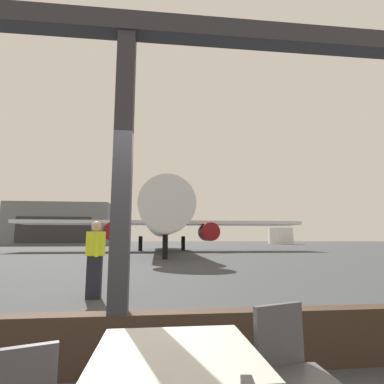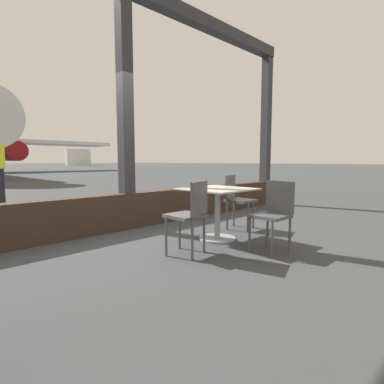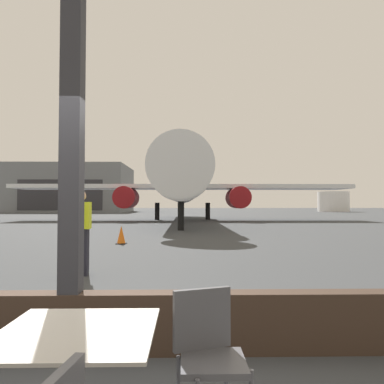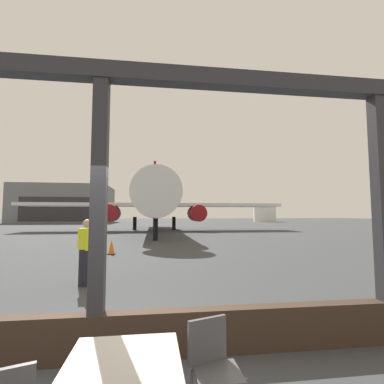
# 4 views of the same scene
# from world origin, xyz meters

# --- Properties ---
(window_frame) EXTENTS (8.56, 0.24, 3.95)m
(window_frame) POSITION_xyz_m (0.00, 0.00, 1.43)
(window_frame) COLOR #38281E
(window_frame) RESTS_ON ground
(dining_table) EXTENTS (0.88, 0.88, 0.73)m
(dining_table) POSITION_xyz_m (0.50, -1.53, 0.46)
(dining_table) COLOR #ADA89E
(dining_table) RESTS_ON ground
(cafe_chair_window_left) EXTENTS (0.43, 0.43, 0.87)m
(cafe_chair_window_left) POSITION_xyz_m (0.58, -2.38, 0.52)
(cafe_chair_window_left) COLOR #4C4C51
(cafe_chair_window_left) RESTS_ON ground
(cafe_chair_window_right) EXTENTS (0.49, 0.49, 0.88)m
(cafe_chair_window_right) POSITION_xyz_m (-0.26, -1.78, 0.53)
(cafe_chair_window_right) COLOR #4C4C51
(cafe_chair_window_right) RESTS_ON ground
(cafe_chair_aisle_left) EXTENTS (0.49, 0.49, 0.89)m
(cafe_chair_aisle_left) POSITION_xyz_m (1.27, -1.28, 0.54)
(cafe_chair_aisle_left) COLOR #4C4C51
(cafe_chair_aisle_left) RESTS_ON ground
(fuel_storage_tank) EXTENTS (6.10, 6.10, 4.00)m
(fuel_storage_tank) POSITION_xyz_m (31.03, 70.63, 2.00)
(fuel_storage_tank) COLOR white
(fuel_storage_tank) RESTS_ON ground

